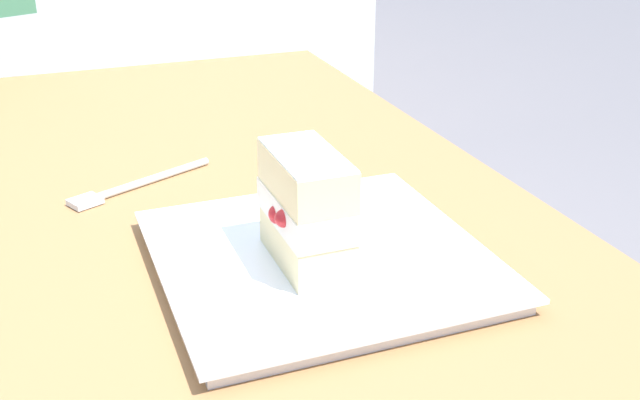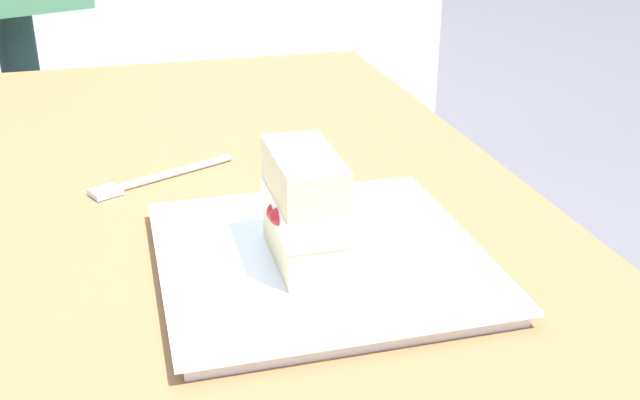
{
  "view_description": "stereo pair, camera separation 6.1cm",
  "coord_description": "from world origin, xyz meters",
  "px_view_note": "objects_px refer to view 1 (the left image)",
  "views": [
    {
      "loc": [
        0.69,
        0.04,
        1.09
      ],
      "look_at": [
        0.14,
        0.24,
        0.83
      ],
      "focal_mm": 43.76,
      "sensor_mm": 36.0,
      "label": 1
    },
    {
      "loc": [
        0.71,
        0.09,
        1.09
      ],
      "look_at": [
        0.14,
        0.24,
        0.83
      ],
      "focal_mm": 43.76,
      "sensor_mm": 36.0,
      "label": 2
    }
  ],
  "objects_px": {
    "patio_table": "(32,341)",
    "dessert_fork": "(134,185)",
    "cake_slice": "(306,209)",
    "dessert_plate": "(320,259)"
  },
  "relations": [
    {
      "from": "cake_slice",
      "to": "dessert_fork",
      "type": "relative_size",
      "value": 0.64
    },
    {
      "from": "dessert_plate",
      "to": "dessert_fork",
      "type": "relative_size",
      "value": 1.69
    },
    {
      "from": "patio_table",
      "to": "dessert_plate",
      "type": "distance_m",
      "value": 0.3
    },
    {
      "from": "dessert_plate",
      "to": "cake_slice",
      "type": "relative_size",
      "value": 2.62
    },
    {
      "from": "patio_table",
      "to": "dessert_plate",
      "type": "xyz_separation_m",
      "value": [
        0.14,
        0.24,
        0.11
      ]
    },
    {
      "from": "patio_table",
      "to": "dessert_fork",
      "type": "height_order",
      "value": "dessert_fork"
    },
    {
      "from": "cake_slice",
      "to": "dessert_fork",
      "type": "xyz_separation_m",
      "value": [
        -0.24,
        -0.11,
        -0.06
      ]
    },
    {
      "from": "dessert_plate",
      "to": "cake_slice",
      "type": "height_order",
      "value": "cake_slice"
    },
    {
      "from": "patio_table",
      "to": "dessert_fork",
      "type": "relative_size",
      "value": 7.6
    },
    {
      "from": "patio_table",
      "to": "cake_slice",
      "type": "height_order",
      "value": "cake_slice"
    }
  ]
}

